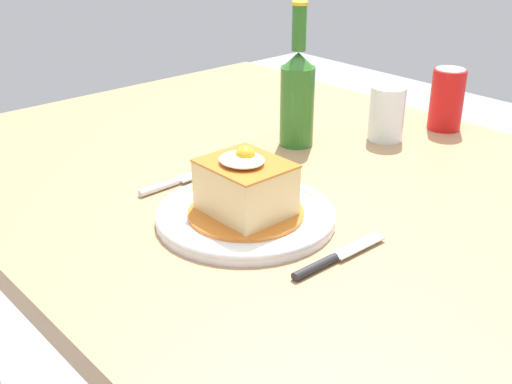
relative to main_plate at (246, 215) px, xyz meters
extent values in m
cube|color=#A87F56|center=(-0.02, 0.16, -0.03)|extent=(1.44, 0.96, 0.04)
cylinder|color=#A87F56|center=(-0.66, 0.56, -0.40)|extent=(0.07, 0.07, 0.70)
cylinder|color=white|center=(0.00, 0.00, 0.00)|extent=(0.26, 0.26, 0.01)
torus|color=white|center=(0.00, 0.00, 0.00)|extent=(0.26, 0.26, 0.01)
cylinder|color=#C66B23|center=(0.00, 0.00, 0.00)|extent=(0.17, 0.17, 0.01)
cube|color=#E5C684|center=(0.00, 0.00, 0.04)|extent=(0.12, 0.10, 0.07)
cube|color=#C66B23|center=(0.00, 0.00, 0.08)|extent=(0.12, 0.10, 0.00)
ellipsoid|color=white|center=(0.00, -0.01, 0.09)|extent=(0.07, 0.06, 0.01)
sphere|color=yellow|center=(0.00, 0.00, 0.09)|extent=(0.03, 0.03, 0.03)
cylinder|color=silver|center=(-0.17, -0.04, 0.00)|extent=(0.01, 0.08, 0.01)
cube|color=silver|center=(-0.17, 0.03, 0.00)|extent=(0.02, 0.05, 0.00)
cylinder|color=silver|center=(-0.17, 0.05, 0.00)|extent=(0.00, 0.03, 0.00)
cylinder|color=silver|center=(-0.17, 0.05, 0.00)|extent=(0.00, 0.03, 0.00)
cylinder|color=silver|center=(-0.18, 0.05, 0.00)|extent=(0.00, 0.03, 0.00)
cylinder|color=#262628|center=(0.16, -0.02, 0.00)|extent=(0.01, 0.08, 0.01)
cube|color=silver|center=(0.17, 0.06, 0.00)|extent=(0.02, 0.09, 0.00)
cylinder|color=red|center=(-0.04, 0.57, 0.05)|extent=(0.07, 0.07, 0.12)
cylinder|color=silver|center=(-0.04, 0.57, 0.11)|extent=(0.06, 0.06, 0.00)
cylinder|color=#2D6B23|center=(-0.18, 0.28, 0.07)|extent=(0.06, 0.06, 0.15)
cone|color=#2D6B23|center=(-0.18, 0.28, 0.15)|extent=(0.06, 0.06, 0.03)
cylinder|color=#2D6B23|center=(-0.18, 0.28, 0.21)|extent=(0.03, 0.03, 0.08)
cylinder|color=gold|center=(-0.18, 0.28, 0.25)|extent=(0.03, 0.03, 0.01)
cylinder|color=gold|center=(-0.08, 0.43, 0.02)|extent=(0.06, 0.06, 0.06)
cylinder|color=silver|center=(-0.08, 0.43, 0.04)|extent=(0.07, 0.07, 0.10)
camera|label=1|loc=(0.64, -0.55, 0.43)|focal=45.21mm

